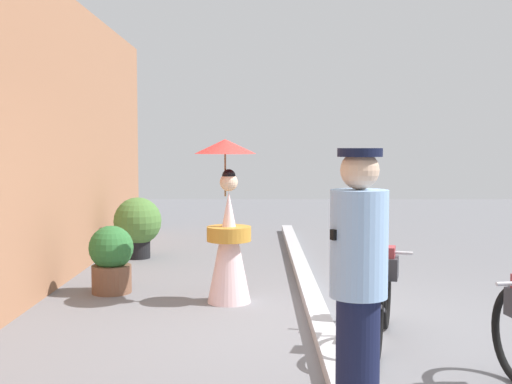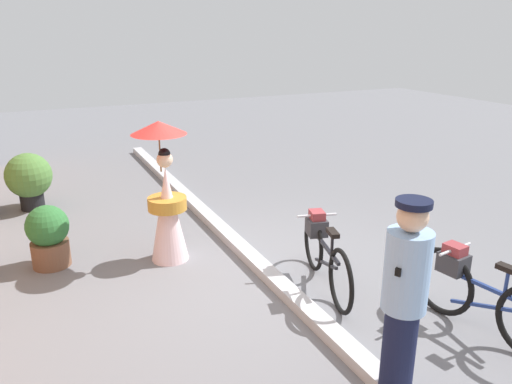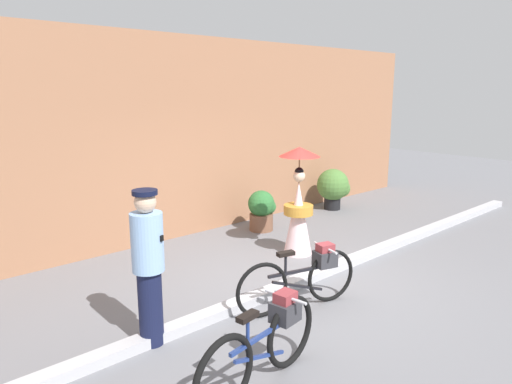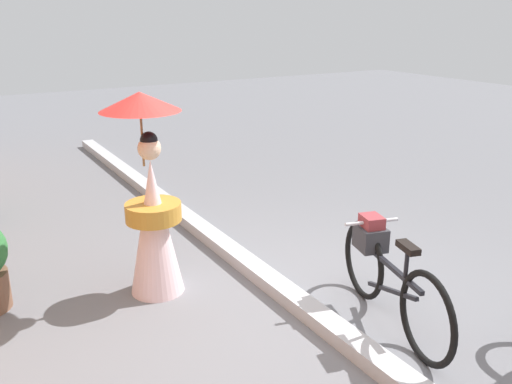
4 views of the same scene
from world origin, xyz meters
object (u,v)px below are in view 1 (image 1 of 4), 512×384
Objects in this scene: person_officer at (358,284)px; potted_plant_by_door at (112,257)px; person_with_parasol at (228,226)px; potted_plant_small at (139,224)px; bicycle_near_officer at (383,293)px.

person_officer reaches higher than potted_plant_by_door.
potted_plant_by_door is (0.46, 1.39, -0.43)m from person_with_parasol.
person_with_parasol is 1.53m from potted_plant_by_door.
person_with_parasol is at bearing 15.49° from person_officer.
potted_plant_by_door is (3.77, 2.31, -0.50)m from person_officer.
person_officer reaches higher than potted_plant_small.
person_with_parasol is 1.91× the size of potted_plant_small.
person_officer is 3.43m from person_with_parasol.
person_officer is at bearing -164.51° from person_with_parasol.
bicycle_near_officer is 3.40m from potted_plant_by_door.
person_officer is 2.15× the size of potted_plant_by_door.
bicycle_near_officer is at bearing -145.33° from potted_plant_small.
person_with_parasol is (3.30, 0.92, -0.07)m from person_officer.
potted_plant_small is at bearing 2.94° from potted_plant_by_door.
person_with_parasol is at bearing -151.89° from potted_plant_small.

